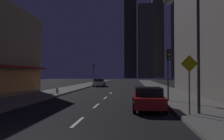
# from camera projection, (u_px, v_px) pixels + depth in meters

# --- Properties ---
(ground_plane) EXTENTS (78.00, 136.00, 0.10)m
(ground_plane) POSITION_uv_depth(u_px,v_px,m) (118.00, 87.00, 38.66)
(ground_plane) COLOR black
(sidewalk_right) EXTENTS (4.00, 76.00, 0.15)m
(sidewalk_right) POSITION_uv_depth(u_px,v_px,m) (157.00, 87.00, 37.99)
(sidewalk_right) COLOR #605E59
(sidewalk_right) RESTS_ON ground
(sidewalk_left) EXTENTS (4.00, 76.00, 0.15)m
(sidewalk_left) POSITION_uv_depth(u_px,v_px,m) (81.00, 86.00, 39.33)
(sidewalk_left) COLOR #605E59
(sidewalk_left) RESTS_ON ground
(lane_marking_center) EXTENTS (0.16, 23.00, 0.01)m
(lane_marking_center) POSITION_uv_depth(u_px,v_px,m) (96.00, 106.00, 15.17)
(lane_marking_center) COLOR silver
(lane_marking_center) RESTS_ON ground
(skyscraper_distant_tall) EXTENTS (7.14, 7.40, 70.21)m
(skyscraper_distant_tall) POSITION_uv_depth(u_px,v_px,m) (130.00, 20.00, 125.87)
(skyscraper_distant_tall) COLOR #323026
(skyscraper_distant_tall) RESTS_ON ground
(skyscraper_distant_mid) EXTENTS (8.23, 8.17, 42.42)m
(skyscraper_distant_mid) POSITION_uv_depth(u_px,v_px,m) (145.00, 42.00, 121.56)
(skyscraper_distant_mid) COLOR #514D3D
(skyscraper_distant_mid) RESTS_ON ground
(skyscraper_distant_short) EXTENTS (7.74, 5.65, 58.71)m
(skyscraper_distant_short) POSITION_uv_depth(u_px,v_px,m) (158.00, 35.00, 143.61)
(skyscraper_distant_short) COLOR brown
(skyscraper_distant_short) RESTS_ON ground
(skyscraper_distant_slender) EXTENTS (7.95, 5.36, 48.79)m
(skyscraper_distant_slender) POSITION_uv_depth(u_px,v_px,m) (178.00, 38.00, 128.32)
(skyscraper_distant_slender) COLOR #5D5846
(skyscraper_distant_slender) RESTS_ON ground
(car_parked_near) EXTENTS (1.98, 4.24, 1.45)m
(car_parked_near) POSITION_uv_depth(u_px,v_px,m) (148.00, 98.00, 13.47)
(car_parked_near) COLOR #B21919
(car_parked_near) RESTS_ON ground
(car_parked_far) EXTENTS (1.98, 4.24, 1.45)m
(car_parked_far) POSITION_uv_depth(u_px,v_px,m) (99.00, 83.00, 39.65)
(car_parked_far) COLOR silver
(car_parked_far) RESTS_ON ground
(fire_hydrant_far_left) EXTENTS (0.42, 0.30, 0.65)m
(fire_hydrant_far_left) POSITION_uv_depth(u_px,v_px,m) (57.00, 90.00, 23.84)
(fire_hydrant_far_left) COLOR #B2B2B2
(fire_hydrant_far_left) RESTS_ON sidewalk_left
(traffic_light_near_right) EXTENTS (0.32, 0.48, 4.20)m
(traffic_light_near_right) POSITION_uv_depth(u_px,v_px,m) (168.00, 63.00, 16.99)
(traffic_light_near_right) COLOR #2D2D2D
(traffic_light_near_right) RESTS_ON sidewalk_right
(traffic_light_far_left) EXTENTS (0.32, 0.48, 4.20)m
(traffic_light_far_left) POSITION_uv_depth(u_px,v_px,m) (94.00, 70.00, 44.25)
(traffic_light_far_left) COLOR #2D2D2D
(traffic_light_far_left) RESTS_ON sidewalk_left
(street_lamp_right) EXTENTS (1.96, 0.56, 6.58)m
(street_lamp_right) POSITION_uv_depth(u_px,v_px,m) (183.00, 24.00, 11.60)
(street_lamp_right) COLOR #38383D
(street_lamp_right) RESTS_ON sidewalk_right
(pedestrian_crossing_sign) EXTENTS (0.91, 0.08, 3.15)m
(pedestrian_crossing_sign) POSITION_uv_depth(u_px,v_px,m) (189.00, 79.00, 11.12)
(pedestrian_crossing_sign) COLOR slate
(pedestrian_crossing_sign) RESTS_ON sidewalk_right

